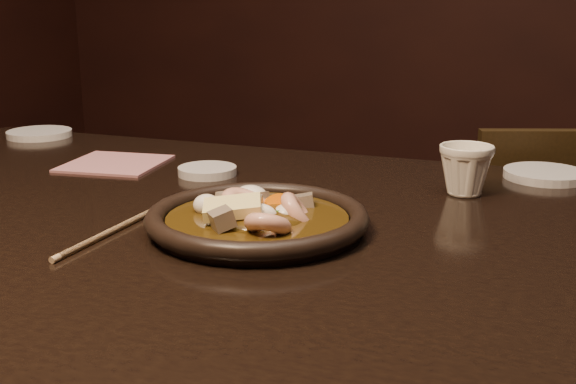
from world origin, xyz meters
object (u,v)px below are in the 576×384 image
(table, at_px, (266,286))
(plate, at_px, (257,220))
(chair, at_px, (545,302))
(tea_cup, at_px, (466,168))

(table, height_order, plate, plate)
(chair, xyz_separation_m, plate, (-0.34, -0.65, 0.33))
(chair, distance_m, tea_cup, 0.54)
(plate, bearing_deg, chair, 62.53)
(chair, xyz_separation_m, tea_cup, (-0.13, -0.40, 0.35))
(table, xyz_separation_m, chair, (0.33, 0.64, -0.24))
(table, height_order, chair, chair)
(chair, distance_m, plate, 0.80)
(table, relative_size, tea_cup, 20.51)
(table, bearing_deg, plate, -113.56)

